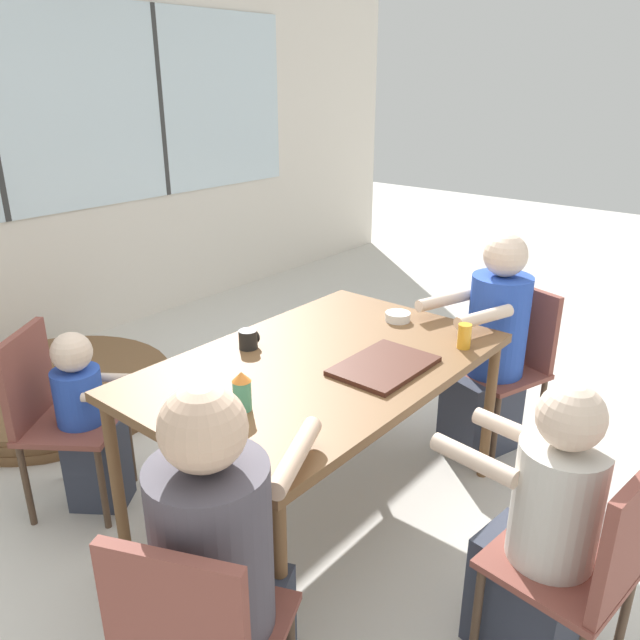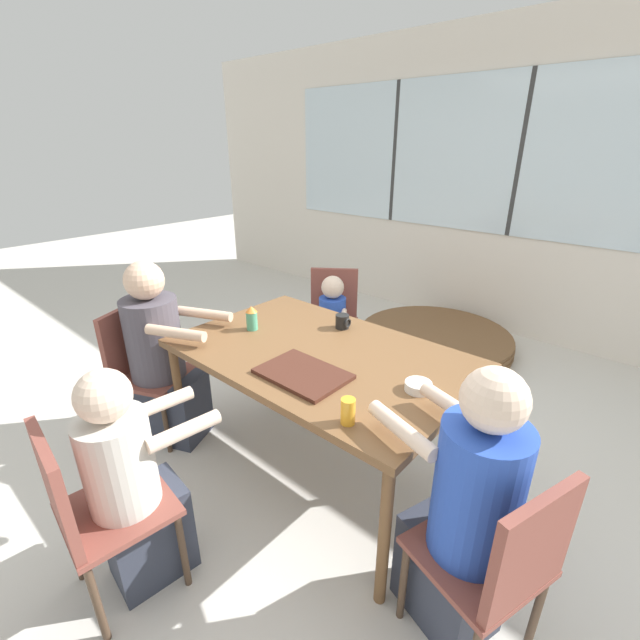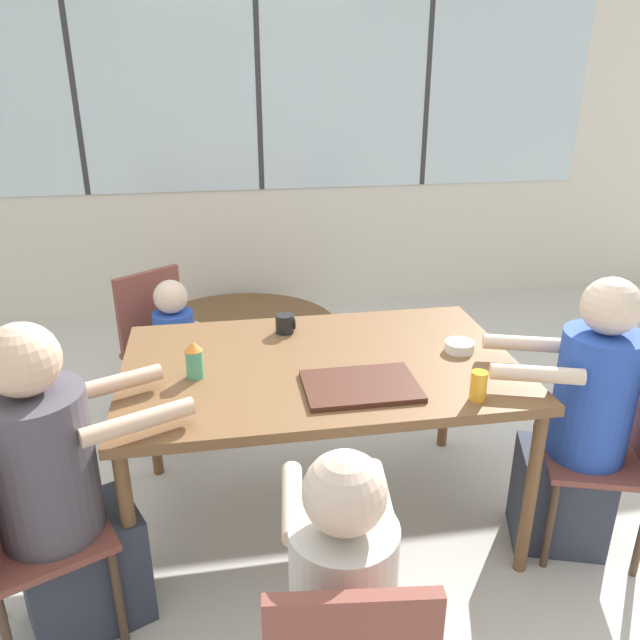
% 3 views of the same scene
% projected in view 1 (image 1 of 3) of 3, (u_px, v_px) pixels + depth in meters
% --- Properties ---
extents(ground_plane, '(16.00, 16.00, 0.00)m').
position_uv_depth(ground_plane, '(320.00, 510.00, 2.87)').
color(ground_plane, beige).
extents(dining_table, '(1.56, 1.00, 0.76)m').
position_uv_depth(dining_table, '(320.00, 373.00, 2.61)').
color(dining_table, brown).
rests_on(dining_table, ground_plane).
extents(chair_for_woman_green_shirt, '(0.44, 0.44, 0.85)m').
position_uv_depth(chair_for_woman_green_shirt, '(592.00, 559.00, 1.88)').
color(chair_for_woman_green_shirt, brown).
rests_on(chair_for_woman_green_shirt, ground_plane).
extents(chair_for_man_blue_shirt, '(0.50, 0.50, 0.85)m').
position_uv_depth(chair_for_man_blue_shirt, '(512.00, 353.00, 3.28)').
color(chair_for_man_blue_shirt, brown).
rests_on(chair_for_man_blue_shirt, ground_plane).
extents(chair_for_man_teal_shirt, '(0.53, 0.53, 0.85)m').
position_uv_depth(chair_for_man_teal_shirt, '(195.00, 638.00, 1.62)').
color(chair_for_man_teal_shirt, brown).
rests_on(chair_for_man_teal_shirt, ground_plane).
extents(chair_for_toddler, '(0.56, 0.56, 0.85)m').
position_uv_depth(chair_for_toddler, '(51.00, 406.00, 2.76)').
color(chair_for_toddler, brown).
rests_on(chair_for_toddler, ground_plane).
extents(person_woman_green_shirt, '(0.34, 0.53, 1.04)m').
position_uv_depth(person_woman_green_shirt, '(541.00, 538.00, 2.00)').
color(person_woman_green_shirt, '#333847').
rests_on(person_woman_green_shirt, ground_plane).
extents(person_man_blue_shirt, '(0.60, 0.45, 1.17)m').
position_uv_depth(person_man_blue_shirt, '(490.00, 355.00, 3.19)').
color(person_man_blue_shirt, '#333847').
rests_on(person_man_blue_shirt, ground_plane).
extents(person_man_teal_shirt, '(0.67, 0.54, 1.17)m').
position_uv_depth(person_man_teal_shirt, '(221.00, 584.00, 1.76)').
color(person_man_teal_shirt, '#333847').
rests_on(person_man_teal_shirt, ground_plane).
extents(person_toddler, '(0.39, 0.43, 0.86)m').
position_uv_depth(person_toddler, '(89.00, 427.00, 2.78)').
color(person_toddler, '#333847').
rests_on(person_toddler, ground_plane).
extents(food_tray_dark, '(0.42, 0.29, 0.02)m').
position_uv_depth(food_tray_dark, '(384.00, 366.00, 2.52)').
color(food_tray_dark, '#472319').
rests_on(food_tray_dark, dining_table).
extents(coffee_mug, '(0.09, 0.08, 0.08)m').
position_uv_depth(coffee_mug, '(249.00, 339.00, 2.70)').
color(coffee_mug, black).
rests_on(coffee_mug, dining_table).
extents(sippy_cup, '(0.07, 0.07, 0.15)m').
position_uv_depth(sippy_cup, '(242.00, 390.00, 2.18)').
color(sippy_cup, '#4CA57F').
rests_on(sippy_cup, dining_table).
extents(juice_glass, '(0.06, 0.06, 0.11)m').
position_uv_depth(juice_glass, '(464.00, 336.00, 2.69)').
color(juice_glass, gold).
rests_on(juice_glass, dining_table).
extents(bowl_white_shallow, '(0.12, 0.12, 0.04)m').
position_uv_depth(bowl_white_shallow, '(398.00, 317.00, 3.01)').
color(bowl_white_shallow, white).
rests_on(bowl_white_shallow, dining_table).
extents(folded_table_stack, '(1.40, 1.40, 0.15)m').
position_uv_depth(folded_table_stack, '(55.00, 391.00, 3.80)').
color(folded_table_stack, brown).
rests_on(folded_table_stack, ground_plane).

